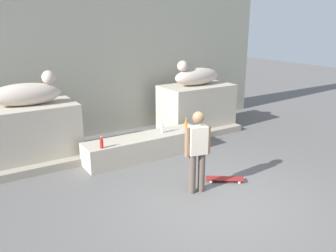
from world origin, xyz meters
TOP-DOWN VIEW (x-y plane):
  - ground_plane at (0.00, 0.00)m, footprint 40.00×40.00m
  - facade_wall at (0.00, 5.29)m, footprint 11.28×0.60m
  - pedestal_left at (-2.47, 3.85)m, footprint 2.19×1.25m
  - pedestal_right at (2.47, 3.85)m, footprint 2.19×1.25m
  - statue_reclining_left at (-2.43, 3.85)m, footprint 1.65×0.71m
  - statue_reclining_right at (2.43, 3.85)m, footprint 1.62×0.63m
  - ledge_block at (0.00, 2.68)m, footprint 3.12×0.73m
  - skater at (-0.03, 0.48)m, footprint 0.53×0.27m
  - skateboard at (0.76, 0.52)m, footprint 0.76×0.63m
  - bottle_clear at (0.49, 2.66)m, footprint 0.06×0.06m
  - bottle_orange at (1.22, 2.64)m, footprint 0.06×0.06m
  - bottle_red at (-1.23, 2.43)m, footprint 0.08×0.08m
  - stair_step at (0.00, 3.21)m, footprint 7.13×0.50m

SIDE VIEW (x-z plane):
  - ground_plane at x=0.00m, z-range 0.00..0.00m
  - skateboard at x=0.76m, z-range 0.02..0.10m
  - stair_step at x=0.00m, z-range 0.00..0.18m
  - ledge_block at x=0.00m, z-range 0.00..0.56m
  - bottle_red at x=-1.23m, z-range 0.53..0.81m
  - bottle_orange at x=1.22m, z-range 0.53..0.82m
  - bottle_clear at x=0.49m, z-range 0.53..0.85m
  - pedestal_left at x=-2.47m, z-range 0.00..1.42m
  - pedestal_right at x=2.47m, z-range 0.00..1.42m
  - skater at x=-0.03m, z-range 0.09..1.76m
  - statue_reclining_left at x=-2.43m, z-range 1.31..2.09m
  - statue_reclining_right at x=2.43m, z-range 1.31..2.09m
  - facade_wall at x=0.00m, z-range 0.00..6.95m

